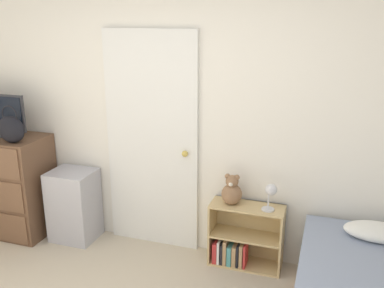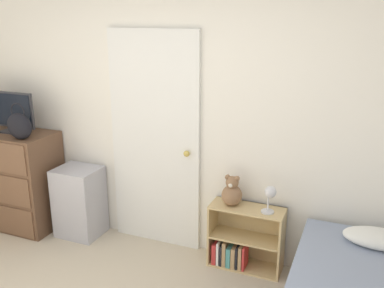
{
  "view_description": "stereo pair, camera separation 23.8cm",
  "coord_description": "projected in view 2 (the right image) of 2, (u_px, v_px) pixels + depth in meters",
  "views": [
    {
      "loc": [
        1.3,
        -1.5,
        2.14
      ],
      "look_at": [
        0.23,
        1.7,
        1.11
      ],
      "focal_mm": 40.0,
      "sensor_mm": 36.0,
      "label": 1
    },
    {
      "loc": [
        1.52,
        -1.42,
        2.14
      ],
      "look_at": [
        0.23,
        1.7,
        1.11
      ],
      "focal_mm": 40.0,
      "sensor_mm": 36.0,
      "label": 2
    }
  ],
  "objects": [
    {
      "name": "teddy_bear",
      "position": [
        232.0,
        192.0,
        3.63
      ],
      "size": [
        0.18,
        0.18,
        0.27
      ],
      "color": "#8C6647",
      "rests_on": "bookshelf"
    },
    {
      "name": "storage_bin",
      "position": [
        80.0,
        202.0,
        4.24
      ],
      "size": [
        0.42,
        0.36,
        0.7
      ],
      "color": "#ADADB7",
      "rests_on": "ground_plane"
    },
    {
      "name": "door_closed",
      "position": [
        155.0,
        142.0,
        3.93
      ],
      "size": [
        0.88,
        0.09,
        2.02
      ],
      "color": "white",
      "rests_on": "ground_plane"
    },
    {
      "name": "handbag",
      "position": [
        19.0,
        126.0,
        3.99
      ],
      "size": [
        0.28,
        0.13,
        0.35
      ],
      "color": "black",
      "rests_on": "dresser"
    },
    {
      "name": "desk_lamp",
      "position": [
        270.0,
        195.0,
        3.46
      ],
      "size": [
        0.12,
        0.12,
        0.24
      ],
      "color": "silver",
      "rests_on": "bookshelf"
    },
    {
      "name": "tv",
      "position": [
        9.0,
        111.0,
        4.21
      ],
      "size": [
        0.59,
        0.16,
        0.41
      ],
      "color": "#2D2D33",
      "rests_on": "dresser"
    },
    {
      "name": "wall_back",
      "position": [
        180.0,
        115.0,
        3.81
      ],
      "size": [
        10.0,
        0.06,
        2.55
      ],
      "color": "white",
      "rests_on": "ground_plane"
    },
    {
      "name": "dresser",
      "position": [
        16.0,
        179.0,
        4.4
      ],
      "size": [
        0.88,
        0.5,
        1.0
      ],
      "color": "brown",
      "rests_on": "ground_plane"
    },
    {
      "name": "bookshelf",
      "position": [
        241.0,
        242.0,
        3.73
      ],
      "size": [
        0.63,
        0.25,
        0.57
      ],
      "color": "tan",
      "rests_on": "ground_plane"
    }
  ]
}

